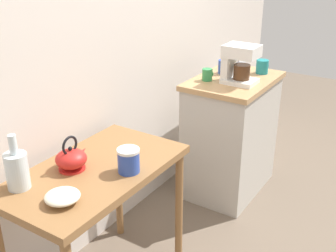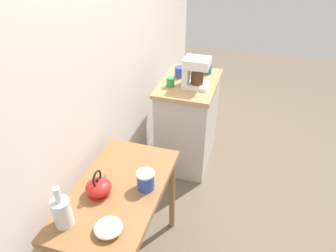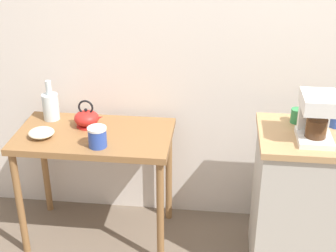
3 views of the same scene
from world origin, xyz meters
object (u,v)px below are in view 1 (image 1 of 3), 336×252
(canister_enamel, at_px, (129,160))
(mug_dark_teal, at_px, (262,67))
(bowl_stoneware, at_px, (62,197))
(mug_blue, at_px, (224,67))
(coffee_maker, at_px, (238,62))
(mug_tall_green, at_px, (207,75))
(teakettle, at_px, (72,159))
(table_clock, at_px, (241,61))
(glass_carafe_vase, at_px, (17,170))

(canister_enamel, distance_m, mug_dark_teal, 1.49)
(bowl_stoneware, relative_size, mug_blue, 1.54)
(canister_enamel, height_order, mug_blue, mug_blue)
(bowl_stoneware, xyz_separation_m, canister_enamel, (0.36, -0.08, 0.03))
(canister_enamel, relative_size, mug_dark_teal, 1.21)
(coffee_maker, relative_size, mug_tall_green, 3.16)
(teakettle, bearing_deg, canister_enamel, -62.66)
(coffee_maker, height_order, table_clock, coffee_maker)
(mug_tall_green, distance_m, table_clock, 0.41)
(teakettle, bearing_deg, mug_dark_teal, -11.43)
(mug_dark_teal, height_order, table_clock, table_clock)
(bowl_stoneware, relative_size, canister_enamel, 1.26)
(glass_carafe_vase, bearing_deg, table_clock, -6.66)
(bowl_stoneware, relative_size, teakettle, 0.82)
(glass_carafe_vase, height_order, mug_dark_teal, glass_carafe_vase)
(bowl_stoneware, distance_m, table_clock, 1.89)
(mug_tall_green, bearing_deg, coffee_maker, -71.57)
(canister_enamel, distance_m, coffee_maker, 1.20)
(coffee_maker, relative_size, mug_dark_teal, 2.61)
(mug_tall_green, distance_m, mug_dark_teal, 0.44)
(mug_dark_teal, relative_size, table_clock, 0.79)
(bowl_stoneware, bearing_deg, canister_enamel, -11.92)
(mug_blue, bearing_deg, coffee_maker, -131.84)
(glass_carafe_vase, bearing_deg, mug_dark_teal, -12.21)
(bowl_stoneware, height_order, table_clock, table_clock)
(bowl_stoneware, relative_size, glass_carafe_vase, 0.59)
(bowl_stoneware, xyz_separation_m, mug_blue, (1.69, 0.08, 0.15))
(mug_tall_green, bearing_deg, mug_blue, -6.47)
(mug_blue, relative_size, mug_tall_green, 1.20)
(teakettle, xyz_separation_m, glass_carafe_vase, (-0.25, 0.08, 0.04))
(coffee_maker, bearing_deg, mug_dark_teal, -11.72)
(bowl_stoneware, height_order, mug_blue, mug_blue)
(glass_carafe_vase, distance_m, mug_tall_green, 1.51)
(table_clock, bearing_deg, mug_tall_green, 169.76)
(bowl_stoneware, relative_size, mug_tall_green, 1.85)
(teakettle, distance_m, canister_enamel, 0.28)
(coffee_maker, xyz_separation_m, mug_blue, (0.15, 0.17, -0.09))
(teakettle, xyz_separation_m, coffee_maker, (1.31, -0.26, 0.21))
(coffee_maker, height_order, mug_tall_green, coffee_maker)
(canister_enamel, relative_size, mug_tall_green, 1.46)
(canister_enamel, xyz_separation_m, mug_blue, (1.33, 0.15, 0.12))
(canister_enamel, xyz_separation_m, mug_dark_teal, (1.48, -0.08, 0.12))
(glass_carafe_vase, xyz_separation_m, mug_dark_teal, (1.87, -0.40, 0.09))
(bowl_stoneware, xyz_separation_m, glass_carafe_vase, (-0.02, 0.25, 0.06))
(teakettle, distance_m, mug_dark_teal, 1.65)
(glass_carafe_vase, relative_size, mug_tall_green, 3.16)
(glass_carafe_vase, xyz_separation_m, table_clock, (1.90, -0.22, 0.09))
(teakettle, bearing_deg, mug_tall_green, -3.29)
(mug_tall_green, bearing_deg, mug_dark_teal, -34.90)
(coffee_maker, distance_m, mug_dark_teal, 0.32)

